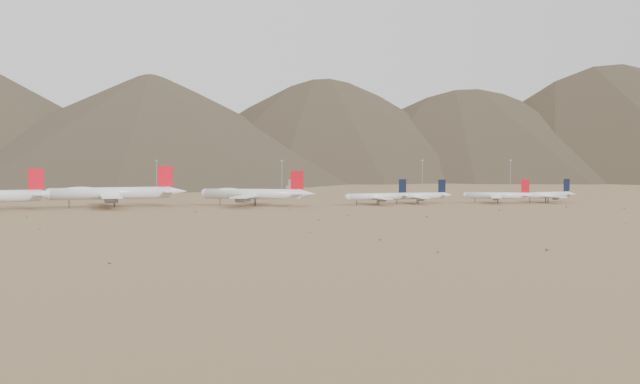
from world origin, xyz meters
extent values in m
plane|color=#98744E|center=(0.00, 0.00, 0.00)|extent=(3000.00, 3000.00, 0.00)
cone|color=white|center=(-113.09, 31.65, 7.83)|extent=(11.85, 7.82, 5.63)
cube|color=white|center=(-117.82, 30.62, 7.99)|extent=(9.81, 21.76, 0.38)
cube|color=red|center=(-119.00, 30.36, 16.04)|extent=(7.81, 2.22, 11.10)
cylinder|color=white|center=(-81.30, 38.59, 7.78)|extent=(64.16, 16.93, 6.61)
sphere|color=white|center=(-112.85, 33.38, 7.78)|extent=(6.48, 6.48, 6.48)
cone|color=white|center=(-45.97, 44.42, 8.28)|extent=(12.32, 7.74, 5.95)
cube|color=white|center=(-82.56, 38.38, 6.79)|extent=(19.64, 59.50, 0.83)
cube|color=white|center=(-51.02, 43.59, 8.44)|extent=(9.30, 22.91, 0.40)
cube|color=red|center=(-52.28, 43.38, 16.94)|extent=(8.30, 1.94, 11.72)
cylinder|color=black|center=(-103.38, 34.94, 2.24)|extent=(0.43, 0.43, 4.48)
cylinder|color=black|center=(-80.31, 40.43, 2.24)|extent=(0.53, 0.53, 4.48)
cylinder|color=black|center=(-79.77, 37.17, 2.24)|extent=(0.53, 0.53, 4.48)
ellipsoid|color=white|center=(-97.70, 35.88, 9.60)|extent=(21.00, 8.22, 3.96)
cylinder|color=slate|center=(-84.47, 49.95, 5.15)|extent=(6.79, 3.97, 2.97)
cylinder|color=slate|center=(-80.65, 26.81, 5.15)|extent=(6.79, 3.97, 2.97)
cylinder|color=slate|center=(-86.19, 60.36, 5.15)|extent=(6.79, 3.97, 2.97)
cylinder|color=slate|center=(-78.94, 16.40, 5.15)|extent=(6.79, 3.97, 2.97)
cylinder|color=white|center=(-3.61, 35.38, 6.82)|extent=(54.45, 25.35, 5.79)
sphere|color=white|center=(-29.80, 45.35, 6.82)|extent=(5.68, 5.68, 5.68)
cone|color=white|center=(25.73, 24.21, 7.25)|extent=(11.29, 8.46, 5.21)
cube|color=white|center=(-4.66, 35.78, 5.95)|extent=(26.66, 51.22, 0.72)
cube|color=white|center=(21.54, 25.81, 7.40)|extent=(11.66, 20.04, 0.35)
cube|color=red|center=(20.49, 26.21, 14.86)|extent=(7.00, 3.08, 10.28)
cylinder|color=black|center=(-21.94, 42.36, 1.96)|extent=(0.37, 0.37, 3.92)
cylinder|color=black|center=(-2.04, 36.33, 1.96)|extent=(0.47, 0.47, 3.92)
cylinder|color=black|center=(-3.07, 33.63, 1.96)|extent=(0.47, 0.47, 3.92)
ellipsoid|color=white|center=(-17.23, 40.56, 8.41)|extent=(18.31, 10.44, 3.48)
cylinder|color=slate|center=(-1.00, 45.38, 4.52)|extent=(6.17, 4.43, 2.61)
cylinder|color=slate|center=(-8.31, 26.17, 4.52)|extent=(6.17, 4.43, 2.61)
cylinder|color=slate|center=(2.29, 54.03, 4.52)|extent=(6.17, 4.43, 2.61)
cylinder|color=slate|center=(-11.60, 17.53, 4.52)|extent=(6.17, 4.43, 2.61)
cylinder|color=white|center=(68.38, 33.52, 4.75)|extent=(36.91, 11.85, 4.01)
sphere|color=white|center=(50.35, 29.56, 4.75)|extent=(3.93, 3.93, 3.93)
cone|color=white|center=(88.57, 37.97, 5.05)|extent=(7.26, 4.95, 3.61)
cube|color=white|center=(67.66, 33.36, 4.14)|extent=(12.57, 32.17, 0.50)
cube|color=white|center=(85.68, 37.33, 5.15)|extent=(5.83, 12.46, 0.24)
cube|color=black|center=(84.96, 37.17, 10.70)|extent=(4.76, 1.38, 7.91)
cylinder|color=black|center=(55.76, 30.75, 1.37)|extent=(0.42, 0.42, 2.74)
cylinder|color=black|center=(68.88, 34.66, 1.37)|extent=(0.53, 0.53, 2.74)
cylinder|color=black|center=(69.31, 32.70, 1.37)|extent=(0.53, 0.53, 2.74)
cylinder|color=slate|center=(65.75, 42.02, 3.15)|extent=(3.99, 2.55, 1.80)
cylinder|color=slate|center=(69.56, 24.71, 3.15)|extent=(3.99, 2.55, 1.80)
cylinder|color=white|center=(94.22, 39.11, 4.61)|extent=(36.04, 7.32, 3.89)
sphere|color=white|center=(76.38, 37.38, 4.61)|extent=(3.81, 3.81, 3.81)
cone|color=white|center=(114.19, 41.04, 4.90)|extent=(6.76, 4.11, 3.50)
cube|color=white|center=(93.50, 39.04, 4.02)|extent=(8.66, 31.12, 0.49)
cube|color=white|center=(111.33, 40.76, 5.00)|extent=(4.33, 11.93, 0.23)
cube|color=black|center=(110.62, 40.69, 10.39)|extent=(4.67, 0.80, 7.68)
cylinder|color=black|center=(81.73, 37.90, 1.33)|extent=(0.41, 0.41, 2.66)
cylinder|color=black|center=(94.84, 40.14, 1.33)|extent=(0.51, 0.51, 2.66)
cylinder|color=black|center=(95.02, 38.21, 1.33)|extent=(0.51, 0.51, 2.66)
cylinder|color=slate|center=(92.67, 47.60, 3.06)|extent=(3.74, 2.09, 1.75)
cylinder|color=slate|center=(94.33, 30.48, 3.06)|extent=(3.74, 2.09, 1.75)
cylinder|color=white|center=(142.36, 33.21, 4.64)|extent=(35.07, 16.58, 3.92)
sphere|color=white|center=(125.53, 39.67, 4.64)|extent=(3.84, 3.84, 3.84)
cone|color=white|center=(161.21, 25.97, 4.93)|extent=(7.32, 5.62, 3.52)
cube|color=white|center=(141.69, 33.46, 4.05)|extent=(16.46, 30.92, 0.49)
cube|color=white|center=(158.52, 27.00, 5.03)|extent=(7.24, 12.13, 0.23)
cube|color=red|center=(157.85, 27.26, 10.46)|extent=(4.50, 2.01, 7.73)
cylinder|color=black|center=(130.58, 37.73, 1.34)|extent=(0.41, 0.41, 2.68)
cylinder|color=black|center=(143.38, 33.86, 1.34)|extent=(0.52, 0.52, 2.68)
cylinder|color=black|center=(142.68, 32.03, 1.34)|extent=(0.52, 0.52, 2.68)
cylinder|color=slate|center=(144.79, 41.54, 3.08)|extent=(4.00, 2.94, 1.76)
cylinder|color=slate|center=(138.59, 25.38, 3.08)|extent=(4.00, 2.94, 1.76)
cylinder|color=white|center=(174.32, 33.22, 4.63)|extent=(35.77, 13.39, 3.91)
sphere|color=white|center=(156.95, 28.41, 4.63)|extent=(3.83, 3.83, 3.83)
cone|color=white|center=(193.76, 38.61, 4.93)|extent=(7.19, 5.13, 3.52)
cube|color=white|center=(173.62, 33.03, 4.05)|extent=(13.81, 31.31, 0.49)
cube|color=white|center=(190.98, 37.84, 5.02)|extent=(6.26, 12.18, 0.23)
cube|color=black|center=(190.29, 37.65, 10.45)|extent=(4.61, 1.59, 7.72)
cylinder|color=black|center=(162.16, 29.85, 1.34)|extent=(0.41, 0.41, 2.68)
cylinder|color=black|center=(174.75, 34.36, 1.34)|extent=(0.51, 0.51, 2.68)
cylinder|color=black|center=(175.27, 32.47, 1.34)|extent=(0.51, 0.51, 2.68)
cylinder|color=slate|center=(171.31, 41.36, 3.08)|extent=(3.94, 2.66, 1.76)
cylinder|color=slate|center=(175.93, 24.69, 3.08)|extent=(3.94, 2.66, 1.76)
cube|color=gray|center=(30.00, 120.00, 4.00)|extent=(8.00, 8.00, 8.00)
cube|color=slate|center=(30.00, 120.00, 10.00)|extent=(6.00, 6.00, 4.00)
cylinder|color=gray|center=(-61.78, 133.97, 12.50)|extent=(0.50, 0.50, 25.00)
cube|color=gray|center=(-61.78, 133.97, 25.30)|extent=(2.00, 0.60, 0.80)
cylinder|color=gray|center=(22.89, 116.23, 12.50)|extent=(0.50, 0.50, 25.00)
cube|color=gray|center=(22.89, 116.23, 25.30)|extent=(2.00, 0.60, 0.80)
cylinder|color=gray|center=(128.38, 132.05, 12.50)|extent=(0.50, 0.50, 25.00)
cube|color=gray|center=(128.38, 132.05, 25.30)|extent=(2.00, 0.60, 0.80)
cylinder|color=gray|center=(193.79, 124.69, 12.50)|extent=(0.50, 0.50, 25.00)
cube|color=gray|center=(193.79, 124.69, 25.30)|extent=(2.00, 0.60, 0.80)
ellipsoid|color=olive|center=(-112.62, -21.80, 0.24)|extent=(0.76, 0.76, 0.49)
ellipsoid|color=olive|center=(140.81, -99.51, 0.21)|extent=(0.57, 0.57, 0.42)
ellipsoid|color=olive|center=(17.45, -60.69, 0.30)|extent=(0.83, 0.83, 0.60)
ellipsoid|color=olive|center=(12.71, -0.88, 0.26)|extent=(0.80, 0.80, 0.51)
ellipsoid|color=olive|center=(35.16, -40.64, 0.40)|extent=(0.92, 0.92, 0.80)
ellipsoid|color=olive|center=(33.52, -170.71, 0.22)|extent=(0.71, 0.71, 0.45)
ellipsoid|color=olive|center=(67.11, -171.95, 0.38)|extent=(1.07, 1.07, 0.76)
ellipsoid|color=olive|center=(-58.46, -176.26, 0.28)|extent=(0.90, 0.90, 0.55)
ellipsoid|color=olive|center=(-94.91, -81.60, 0.27)|extent=(0.68, 0.68, 0.55)
ellipsoid|color=olive|center=(-35.80, -6.21, 0.28)|extent=(1.10, 1.10, 0.56)
ellipsoid|color=olive|center=(168.53, -1.45, 0.39)|extent=(0.95, 0.95, 0.77)
ellipsoid|color=olive|center=(69.60, -53.43, 0.33)|extent=(1.05, 1.05, 0.67)
ellipsoid|color=olive|center=(119.17, -22.36, 0.32)|extent=(0.86, 0.86, 0.65)
ellipsoid|color=olive|center=(165.11, -7.41, 0.30)|extent=(0.80, 0.80, 0.60)
ellipsoid|color=olive|center=(5.36, -110.54, 0.15)|extent=(0.57, 0.57, 0.30)
ellipsoid|color=olive|center=(191.27, -20.93, 0.28)|extent=(1.01, 1.01, 0.56)
ellipsoid|color=olive|center=(24.85, -137.96, 0.29)|extent=(0.73, 0.73, 0.58)
camera|label=1|loc=(-36.56, -368.10, 28.01)|focal=40.00mm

